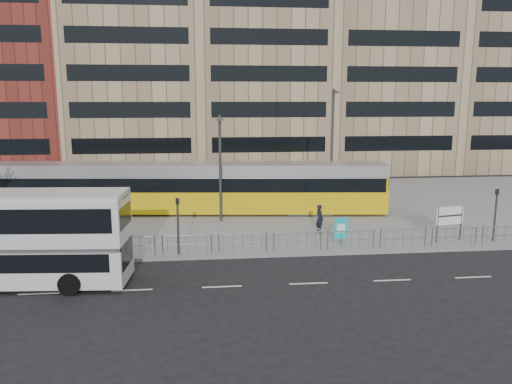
{
  "coord_description": "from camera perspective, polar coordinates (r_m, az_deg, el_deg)",
  "views": [
    {
      "loc": [
        -2.62,
        -25.45,
        8.46
      ],
      "look_at": [
        0.58,
        6.0,
        2.43
      ],
      "focal_mm": 35.0,
      "sensor_mm": 36.0,
      "label": 1
    }
  ],
  "objects": [
    {
      "name": "kerb",
      "position": [
        26.97,
        0.05,
        -7.32
      ],
      "size": [
        64.0,
        0.25,
        0.17
      ],
      "primitive_type": "cube",
      "color": "gray",
      "rests_on": "ground"
    },
    {
      "name": "traffic_light_east",
      "position": [
        32.17,
        25.72,
        -1.65
      ],
      "size": [
        0.2,
        0.23,
        3.1
      ],
      "rotation": [
        0.0,
        0.0,
        0.19
      ],
      "color": "#2D2D30",
      "rests_on": "plaza"
    },
    {
      "name": "station_sign",
      "position": [
        31.23,
        21.26,
        -2.7
      ],
      "size": [
        1.77,
        0.4,
        2.05
      ],
      "rotation": [
        0.0,
        0.0,
        0.18
      ],
      "color": "#2D2D30",
      "rests_on": "plaza"
    },
    {
      "name": "lamp_post_west",
      "position": [
        33.4,
        -4.11,
        3.27
      ],
      "size": [
        0.45,
        1.04,
        7.18
      ],
      "color": "#2D2D30",
      "rests_on": "plaza"
    },
    {
      "name": "ground",
      "position": [
        26.95,
        0.07,
        -7.51
      ],
      "size": [
        120.0,
        120.0,
        0.0
      ],
      "primitive_type": "plane",
      "color": "black",
      "rests_on": "ground"
    },
    {
      "name": "ad_panel",
      "position": [
        29.1,
        9.68,
        -4.15
      ],
      "size": [
        0.81,
        0.17,
        1.51
      ],
      "rotation": [
        0.0,
        0.0,
        0.13
      ],
      "color": "#2D2D30",
      "rests_on": "plaza"
    },
    {
      "name": "road_markings",
      "position": [
        23.34,
        3.57,
        -10.47
      ],
      "size": [
        62.0,
        0.12,
        0.01
      ],
      "primitive_type": "cube",
      "color": "white",
      "rests_on": "ground"
    },
    {
      "name": "building_row",
      "position": [
        60.03,
        -1.88,
        15.04
      ],
      "size": [
        70.4,
        18.4,
        31.2
      ],
      "color": "maroon",
      "rests_on": "ground"
    },
    {
      "name": "traffic_light_west",
      "position": [
        26.76,
        -8.92,
        -3.04
      ],
      "size": [
        0.23,
        0.25,
        3.1
      ],
      "rotation": [
        0.0,
        0.0,
        -0.42
      ],
      "color": "#2D2D30",
      "rests_on": "plaza"
    },
    {
      "name": "tram",
      "position": [
        36.7,
        -9.48,
        0.45
      ],
      "size": [
        30.85,
        5.87,
        3.62
      ],
      "rotation": [
        0.0,
        0.0,
        -0.1
      ],
      "color": "gold",
      "rests_on": "plaza"
    },
    {
      "name": "pedestrian",
      "position": [
        31.31,
        7.29,
        -3.02
      ],
      "size": [
        0.6,
        0.74,
        1.76
      ],
      "primitive_type": "imported",
      "rotation": [
        0.0,
        0.0,
        1.88
      ],
      "color": "black",
      "rests_on": "plaza"
    },
    {
      "name": "plaza",
      "position": [
        38.47,
        -1.77,
        -1.8
      ],
      "size": [
        64.0,
        24.0,
        0.15
      ],
      "primitive_type": "cube",
      "color": "gray",
      "rests_on": "ground"
    },
    {
      "name": "lamp_post_east",
      "position": [
        38.12,
        8.73,
        5.45
      ],
      "size": [
        0.45,
        1.04,
        8.93
      ],
      "color": "#2D2D30",
      "rests_on": "plaza"
    },
    {
      "name": "double_decker_bus",
      "position": [
        25.13,
        -26.71,
        -4.5
      ],
      "size": [
        10.95,
        3.34,
        4.32
      ],
      "rotation": [
        0.0,
        0.0,
        -0.07
      ],
      "color": "silver",
      "rests_on": "ground"
    },
    {
      "name": "pedestrian_barrier",
      "position": [
        27.4,
        4.14,
        -5.08
      ],
      "size": [
        32.07,
        0.07,
        1.1
      ],
      "color": "gray",
      "rests_on": "plaza"
    }
  ]
}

